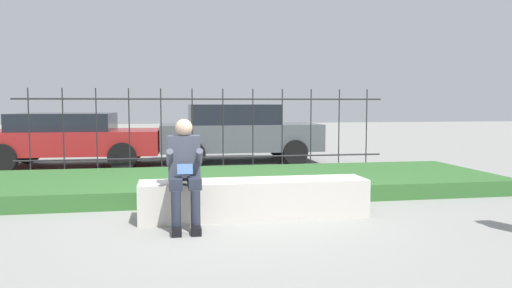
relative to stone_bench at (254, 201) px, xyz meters
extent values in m
plane|color=gray|center=(-0.27, 0.00, -0.22)|extent=(60.00, 60.00, 0.00)
cube|color=beige|center=(0.00, 0.00, 0.03)|extent=(2.94, 0.59, 0.49)
cube|color=#9B978F|center=(0.00, 0.00, -0.18)|extent=(2.82, 0.54, 0.08)
cube|color=black|center=(-1.01, -0.70, -0.17)|extent=(0.11, 0.26, 0.09)
cylinder|color=#282D3D|center=(-1.01, -0.64, 0.07)|extent=(0.11, 0.11, 0.40)
cube|color=#282D3D|center=(-1.01, -0.43, 0.33)|extent=(0.15, 0.42, 0.13)
cube|color=black|center=(-0.79, -0.70, -0.17)|extent=(0.11, 0.26, 0.09)
cylinder|color=#282D3D|center=(-0.79, -0.64, 0.07)|extent=(0.11, 0.11, 0.40)
cube|color=#282D3D|center=(-0.79, -0.43, 0.33)|extent=(0.15, 0.42, 0.13)
cube|color=#424756|center=(-0.90, -0.22, 0.60)|extent=(0.38, 0.24, 0.54)
sphere|color=#DBB293|center=(-0.90, -0.24, 0.97)|extent=(0.21, 0.21, 0.21)
cylinder|color=#424756|center=(-1.08, -0.38, 0.62)|extent=(0.08, 0.29, 0.24)
cylinder|color=#424756|center=(-0.73, -0.38, 0.62)|extent=(0.08, 0.29, 0.24)
cube|color=#335689|center=(-0.90, -0.48, 0.49)|extent=(0.18, 0.09, 0.13)
cube|color=#33662D|center=(-0.27, 2.08, -0.10)|extent=(9.58, 2.76, 0.25)
cylinder|color=#232326|center=(-0.27, 4.02, 0.14)|extent=(7.58, 0.03, 0.03)
cylinder|color=#232326|center=(-0.27, 4.02, 1.35)|extent=(7.58, 0.03, 0.03)
cylinder|color=#232326|center=(-3.74, 4.02, 0.67)|extent=(0.02, 0.02, 1.78)
cylinder|color=#232326|center=(-3.11, 4.02, 0.67)|extent=(0.02, 0.02, 1.78)
cylinder|color=#232326|center=(-2.48, 4.02, 0.67)|extent=(0.02, 0.02, 1.78)
cylinder|color=#232326|center=(-1.85, 4.02, 0.67)|extent=(0.02, 0.02, 1.78)
cylinder|color=#232326|center=(-1.22, 4.02, 0.67)|extent=(0.02, 0.02, 1.78)
cylinder|color=#232326|center=(-0.59, 4.02, 0.67)|extent=(0.02, 0.02, 1.78)
cylinder|color=#232326|center=(0.05, 4.02, 0.67)|extent=(0.02, 0.02, 1.78)
cylinder|color=#232326|center=(0.68, 4.02, 0.67)|extent=(0.02, 0.02, 1.78)
cylinder|color=#232326|center=(1.31, 4.02, 0.67)|extent=(0.02, 0.02, 1.78)
cylinder|color=#232326|center=(1.94, 4.02, 0.67)|extent=(0.02, 0.02, 1.78)
cylinder|color=#232326|center=(2.57, 4.02, 0.67)|extent=(0.02, 0.02, 1.78)
cylinder|color=#232326|center=(3.20, 4.02, 0.67)|extent=(0.02, 0.02, 1.78)
cube|color=#4C5156|center=(0.70, 6.17, 0.41)|extent=(3.96, 1.81, 0.66)
cube|color=black|center=(0.54, 6.17, 0.98)|extent=(2.18, 1.59, 0.49)
cylinder|color=black|center=(1.92, 5.28, 0.08)|extent=(0.60, 0.20, 0.60)
cylinder|color=black|center=(1.93, 7.04, 0.08)|extent=(0.60, 0.20, 0.60)
cylinder|color=black|center=(-0.53, 5.29, 0.08)|extent=(0.60, 0.20, 0.60)
cylinder|color=black|center=(-0.52, 7.05, 0.08)|extent=(0.60, 0.20, 0.60)
cube|color=maroon|center=(-3.28, 5.83, 0.36)|extent=(4.06, 1.93, 0.54)
cube|color=black|center=(-3.44, 5.83, 0.83)|extent=(2.25, 1.65, 0.39)
cylinder|color=black|center=(-2.07, 4.91, 0.09)|extent=(0.63, 0.22, 0.62)
cylinder|color=black|center=(-2.01, 6.66, 0.09)|extent=(0.63, 0.22, 0.62)
cylinder|color=black|center=(-4.55, 4.99, 0.09)|extent=(0.63, 0.22, 0.62)
cylinder|color=black|center=(-4.49, 6.75, 0.09)|extent=(0.63, 0.22, 0.62)
camera|label=1|loc=(-1.11, -6.28, 1.26)|focal=35.00mm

